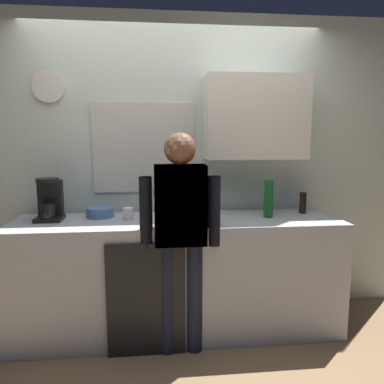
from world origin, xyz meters
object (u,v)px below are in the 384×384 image
(person_at_sink, at_px, (180,226))
(storage_canister, at_px, (187,205))
(bottle_green_wine, at_px, (268,199))
(bottle_red_vinegar, at_px, (204,210))
(bottle_dark_sauce, at_px, (303,203))
(cup_white_mug, at_px, (128,214))
(potted_plant, at_px, (188,204))
(person_guest, at_px, (180,226))
(mixing_bowl, at_px, (100,212))
(coffee_maker, at_px, (50,201))
(cup_terracotta_mug, at_px, (168,220))

(person_at_sink, bearing_deg, storage_canister, 81.99)
(bottle_green_wine, height_order, storage_canister, bottle_green_wine)
(bottle_red_vinegar, relative_size, bottle_dark_sauce, 1.22)
(cup_white_mug, distance_m, potted_plant, 0.48)
(bottle_dark_sauce, distance_m, person_guest, 1.16)
(mixing_bowl, distance_m, potted_plant, 0.73)
(coffee_maker, height_order, bottle_red_vinegar, coffee_maker)
(potted_plant, xyz_separation_m, storage_canister, (0.01, 0.19, -0.05))
(coffee_maker, distance_m, bottle_green_wine, 1.73)
(bottle_green_wine, xyz_separation_m, person_at_sink, (-0.73, -0.31, -0.13))
(mixing_bowl, bearing_deg, storage_canister, -0.91)
(mixing_bowl, bearing_deg, bottle_dark_sauce, -0.79)
(mixing_bowl, distance_m, person_guest, 0.77)
(coffee_maker, distance_m, person_at_sink, 1.07)
(cup_terracotta_mug, distance_m, cup_white_mug, 0.39)
(storage_canister, distance_m, person_at_sink, 0.45)
(cup_white_mug, xyz_separation_m, potted_plant, (0.47, -0.08, 0.08))
(coffee_maker, height_order, bottle_dark_sauce, coffee_maker)
(bottle_red_vinegar, height_order, mixing_bowl, bottle_red_vinegar)
(mixing_bowl, bearing_deg, bottle_green_wine, -6.15)
(person_guest, bearing_deg, coffee_maker, -22.08)
(cup_white_mug, bearing_deg, coffee_maker, 174.09)
(cup_terracotta_mug, height_order, cup_white_mug, cup_white_mug)
(mixing_bowl, relative_size, storage_canister, 1.29)
(bottle_dark_sauce, height_order, cup_terracotta_mug, bottle_dark_sauce)
(bottle_green_wine, height_order, cup_white_mug, bottle_green_wine)
(cup_terracotta_mug, xyz_separation_m, storage_canister, (0.17, 0.35, 0.04))
(bottle_red_vinegar, height_order, cup_terracotta_mug, bottle_red_vinegar)
(person_guest, bearing_deg, mixing_bowl, -36.68)
(bottle_dark_sauce, relative_size, potted_plant, 0.78)
(bottle_green_wine, height_order, person_guest, person_guest)
(coffee_maker, relative_size, cup_white_mug, 3.47)
(bottle_green_wine, distance_m, storage_canister, 0.66)
(cup_terracotta_mug, height_order, storage_canister, storage_canister)
(bottle_red_vinegar, distance_m, cup_terracotta_mug, 0.27)
(coffee_maker, relative_size, potted_plant, 1.43)
(bottle_dark_sauce, distance_m, bottle_green_wine, 0.37)
(bottle_red_vinegar, distance_m, cup_white_mug, 0.62)
(bottle_green_wine, bearing_deg, potted_plant, -175.03)
(bottle_green_wine, bearing_deg, person_guest, -157.27)
(bottle_red_vinegar, height_order, bottle_dark_sauce, bottle_red_vinegar)
(storage_canister, relative_size, person_guest, 0.11)
(person_at_sink, bearing_deg, mixing_bowl, 147.04)
(potted_plant, bearing_deg, cup_terracotta_mug, -134.61)
(coffee_maker, xyz_separation_m, cup_terracotta_mug, (0.91, -0.31, -0.10))
(potted_plant, bearing_deg, coffee_maker, 172.40)
(cup_white_mug, bearing_deg, bottle_green_wine, -1.21)
(bottle_dark_sauce, xyz_separation_m, storage_canister, (-0.99, 0.01, -0.00))
(mixing_bowl, xyz_separation_m, potted_plant, (0.70, -0.20, 0.09))
(coffee_maker, relative_size, storage_canister, 1.94)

